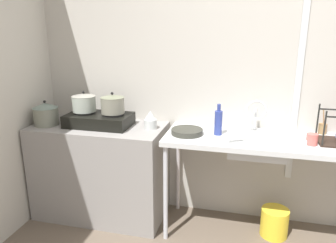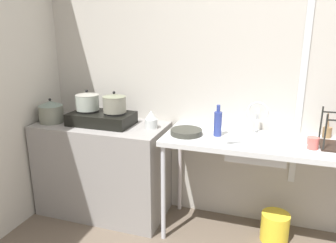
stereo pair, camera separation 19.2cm
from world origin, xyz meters
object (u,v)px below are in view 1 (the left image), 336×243
object	(u,v)px
pot_on_right_burner	(113,104)
sink_basin	(257,146)
pot_on_left_burner	(84,102)
bottle_by_sink	(218,122)
faucet	(256,111)
frying_pan	(187,132)
stove	(99,120)
percolator	(150,120)
cup_by_rack	(312,139)
pot_beside_stove	(46,114)
bucket_on_floor	(274,222)
utensil_jar	(323,128)
small_bowl_on_drainboard	(301,140)

from	to	relation	value
pot_on_right_burner	sink_basin	distance (m)	1.21
pot_on_left_burner	pot_on_right_burner	size ratio (longest dim) A/B	1.02
sink_basin	bottle_by_sink	xyz separation A→B (m)	(-0.30, 0.01, 0.16)
faucet	frying_pan	xyz separation A→B (m)	(-0.52, -0.18, -0.15)
stove	faucet	bearing A→B (deg)	6.09
percolator	bottle_by_sink	world-z (taller)	bottle_by_sink
pot_on_left_burner	sink_basin	world-z (taller)	pot_on_left_burner
cup_by_rack	bottle_by_sink	bearing A→B (deg)	173.67
stove	sink_basin	world-z (taller)	stove
frying_pan	bottle_by_sink	distance (m)	0.26
frying_pan	cup_by_rack	xyz separation A→B (m)	(0.91, -0.03, 0.02)
percolator	sink_basin	world-z (taller)	percolator
faucet	frying_pan	world-z (taller)	faucet
pot_on_left_burner	pot_beside_stove	bearing A→B (deg)	-165.93
faucet	sink_basin	bearing A→B (deg)	-82.79
faucet	bucket_on_floor	distance (m)	0.93
pot_on_left_burner	bucket_on_floor	bearing A→B (deg)	0.72
sink_basin	bucket_on_floor	bearing A→B (deg)	10.12
sink_basin	bottle_by_sink	size ratio (longest dim) A/B	1.72
bottle_by_sink	utensil_jar	bearing A→B (deg)	15.50
utensil_jar	frying_pan	bearing A→B (deg)	-165.52
pot_beside_stove	cup_by_rack	size ratio (longest dim) A/B	2.65
frying_pan	bucket_on_floor	world-z (taller)	frying_pan
pot_on_right_burner	faucet	distance (m)	1.17
percolator	bucket_on_floor	bearing A→B (deg)	-0.45
bottle_by_sink	utensil_jar	world-z (taller)	bottle_by_sink
pot_on_left_burner	frying_pan	distance (m)	0.92
stove	pot_on_left_burner	distance (m)	0.19
utensil_jar	percolator	bearing A→B (deg)	-171.85
percolator	cup_by_rack	xyz separation A→B (m)	(1.24, -0.10, -0.03)
small_bowl_on_drainboard	pot_on_left_burner	bearing A→B (deg)	179.09
percolator	utensil_jar	bearing A→B (deg)	8.15
pot_beside_stove	sink_basin	world-z (taller)	pot_beside_stove
sink_basin	faucet	world-z (taller)	faucet
frying_pan	pot_on_right_burner	bearing A→B (deg)	176.03
sink_basin	bottle_by_sink	world-z (taller)	bottle_by_sink
pot_on_right_burner	frying_pan	xyz separation A→B (m)	(0.64, -0.04, -0.18)
small_bowl_on_drainboard	utensil_jar	world-z (taller)	utensil_jar
pot_on_left_burner	bucket_on_floor	xyz separation A→B (m)	(1.64, 0.02, -0.93)
percolator	faucet	world-z (taller)	faucet
sink_basin	utensil_jar	world-z (taller)	utensil_jar
pot_on_right_burner	utensil_jar	size ratio (longest dim) A/B	1.02
frying_pan	small_bowl_on_drainboard	bearing A→B (deg)	1.14
stove	percolator	bearing A→B (deg)	3.65
frying_pan	bottle_by_sink	bearing A→B (deg)	11.00
faucet	frying_pan	bearing A→B (deg)	-160.69
pot_on_right_burner	bucket_on_floor	distance (m)	1.66
stove	frying_pan	xyz separation A→B (m)	(0.77, -0.04, -0.03)
stove	pot_on_left_burner	size ratio (longest dim) A/B	2.70
pot_on_right_burner	percolator	distance (m)	0.34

